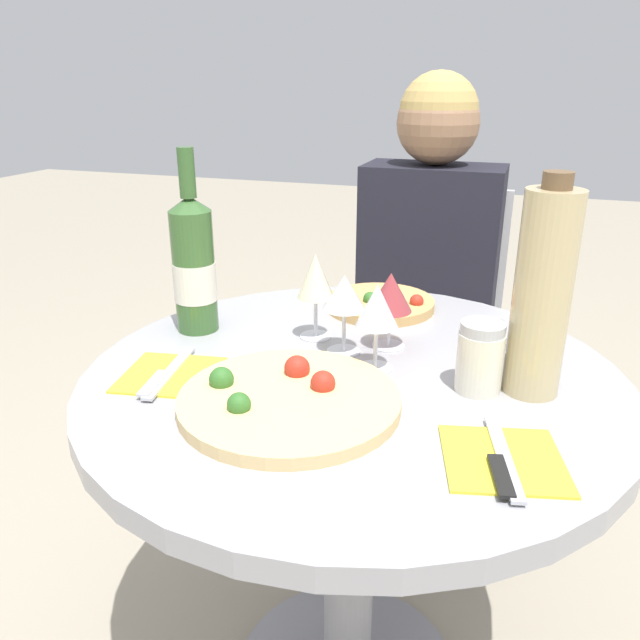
% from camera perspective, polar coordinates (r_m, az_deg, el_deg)
% --- Properties ---
extents(dining_table, '(0.90, 0.90, 0.70)m').
position_cam_1_polar(dining_table, '(1.12, 2.90, -11.66)').
color(dining_table, gray).
rests_on(dining_table, ground_plane).
extents(chair_behind_diner, '(0.39, 0.39, 0.86)m').
position_cam_1_polar(chair_behind_diner, '(1.88, 9.79, -2.25)').
color(chair_behind_diner, silver).
rests_on(chair_behind_diner, ground_plane).
extents(seated_diner, '(0.36, 0.42, 1.18)m').
position_cam_1_polar(seated_diner, '(1.71, 9.30, 0.08)').
color(seated_diner, black).
rests_on(seated_diner, ground_plane).
extents(pizza_large, '(0.33, 0.33, 0.05)m').
position_cam_1_polar(pizza_large, '(0.93, -2.96, -7.20)').
color(pizza_large, '#E5C17F').
rests_on(pizza_large, dining_table).
extents(pizza_small_far, '(0.23, 0.23, 0.05)m').
position_cam_1_polar(pizza_small_far, '(1.32, 5.32, 1.55)').
color(pizza_small_far, tan).
rests_on(pizza_small_far, dining_table).
extents(wine_bottle, '(0.08, 0.08, 0.34)m').
position_cam_1_polar(wine_bottle, '(1.19, -11.47, 4.93)').
color(wine_bottle, '#38602D').
rests_on(wine_bottle, dining_table).
extents(tall_carafe, '(0.08, 0.08, 0.34)m').
position_cam_1_polar(tall_carafe, '(0.97, 19.66, 2.26)').
color(tall_carafe, tan).
rests_on(tall_carafe, dining_table).
extents(sugar_shaker, '(0.07, 0.07, 0.11)m').
position_cam_1_polar(sugar_shaker, '(0.99, 14.42, -3.39)').
color(sugar_shaker, silver).
rests_on(sugar_shaker, dining_table).
extents(wine_glass_front_right, '(0.07, 0.07, 0.15)m').
position_cam_1_polar(wine_glass_front_right, '(1.01, 5.23, 1.12)').
color(wine_glass_front_right, silver).
rests_on(wine_glass_front_right, dining_table).
extents(wine_glass_back_left, '(0.07, 0.07, 0.16)m').
position_cam_1_polar(wine_glass_back_left, '(1.13, -0.41, 3.87)').
color(wine_glass_back_left, silver).
rests_on(wine_glass_back_left, dining_table).
extents(wine_glass_back_right, '(0.08, 0.08, 0.14)m').
position_cam_1_polar(wine_glass_back_right, '(1.10, 6.46, 2.42)').
color(wine_glass_back_right, silver).
rests_on(wine_glass_back_right, dining_table).
extents(wine_glass_center, '(0.07, 0.07, 0.14)m').
position_cam_1_polar(wine_glass_center, '(1.07, 2.25, 2.34)').
color(wine_glass_center, silver).
rests_on(wine_glass_center, dining_table).
extents(place_setting_left, '(0.17, 0.19, 0.01)m').
position_cam_1_polar(place_setting_left, '(1.05, -13.64, -4.89)').
color(place_setting_left, yellow).
rests_on(place_setting_left, dining_table).
extents(place_setting_right, '(0.18, 0.19, 0.01)m').
position_cam_1_polar(place_setting_right, '(0.84, 16.39, -12.17)').
color(place_setting_right, yellow).
rests_on(place_setting_right, dining_table).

